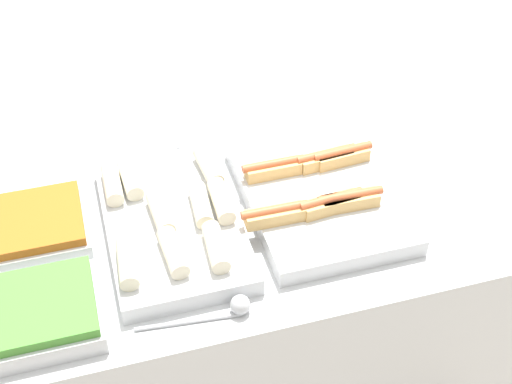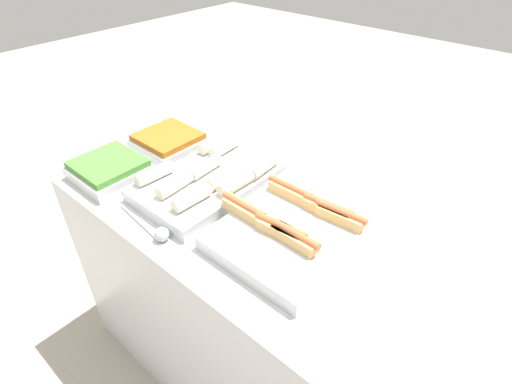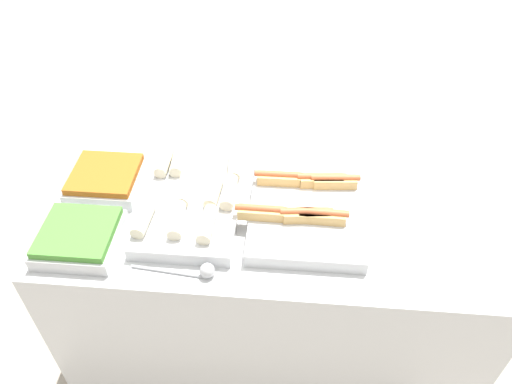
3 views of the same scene
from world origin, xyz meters
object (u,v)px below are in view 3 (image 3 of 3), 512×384
object	(u,v)px
tray_wraps	(193,198)
tray_side_back	(106,179)
tray_hotdogs	(306,205)
serving_spoon_far	(225,149)
tray_side_front	(79,237)
serving_spoon_near	(200,271)

from	to	relation	value
tray_wraps	tray_side_back	distance (m)	0.34
tray_hotdogs	serving_spoon_far	distance (m)	0.44
tray_wraps	serving_spoon_far	world-z (taller)	tray_wraps
tray_hotdogs	tray_side_back	world-z (taller)	tray_hotdogs
tray_wraps	serving_spoon_far	size ratio (longest dim) A/B	2.07
tray_wraps	tray_side_front	world-z (taller)	tray_wraps
tray_hotdogs	tray_side_back	size ratio (longest dim) A/B	2.08
tray_side_front	serving_spoon_far	xyz separation A→B (m)	(0.40, 0.51, -0.02)
tray_side_back	tray_side_front	bearing A→B (deg)	-90.00
tray_side_back	serving_spoon_far	size ratio (longest dim) A/B	0.96
tray_wraps	tray_side_front	distance (m)	0.39
serving_spoon_near	serving_spoon_far	size ratio (longest dim) A/B	1.02
tray_hotdogs	serving_spoon_far	size ratio (longest dim) A/B	2.00
tray_hotdogs	serving_spoon_near	world-z (taller)	tray_hotdogs
tray_wraps	tray_side_front	size ratio (longest dim) A/B	2.15
tray_side_front	serving_spoon_near	size ratio (longest dim) A/B	0.94
serving_spoon_far	tray_wraps	bearing A→B (deg)	-103.44
tray_hotdogs	serving_spoon_near	xyz separation A→B (m)	(-0.32, -0.30, -0.01)
tray_side_back	serving_spoon_near	world-z (taller)	tray_side_back
tray_hotdogs	tray_wraps	distance (m)	0.39
tray_wraps	tray_side_back	xyz separation A→B (m)	(-0.33, 0.07, 0.00)
tray_side_front	serving_spoon_near	bearing A→B (deg)	-12.28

